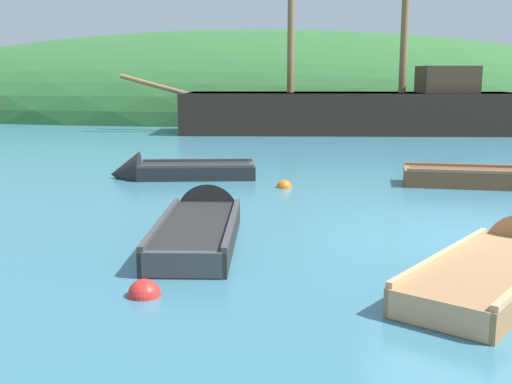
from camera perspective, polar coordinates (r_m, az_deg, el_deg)
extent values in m
plane|color=teal|center=(10.46, 17.96, -3.83)|extent=(120.00, 120.00, 0.00)
ellipsoid|color=#2D602D|center=(39.13, -0.50, 7.08)|extent=(51.88, 19.41, 10.09)
cube|color=black|center=(27.15, 8.52, 6.26)|extent=(14.36, 4.06, 2.50)
cube|color=#997A51|center=(27.08, 8.59, 8.79)|extent=(13.78, 3.76, 0.10)
cylinder|color=olive|center=(27.36, -9.16, 9.53)|extent=(2.96, 0.37, 0.97)
cube|color=#4C3828|center=(27.82, 16.90, 9.74)|extent=(2.33, 2.40, 1.10)
cube|color=#9E7047|center=(7.99, 20.17, -7.72)|extent=(2.62, 3.15, 0.44)
cube|color=tan|center=(6.67, 16.20, -10.56)|extent=(0.94, 0.68, 0.31)
cube|color=tan|center=(8.43, 21.38, -5.70)|extent=(0.99, 0.74, 0.05)
cube|color=tan|center=(7.46, 18.96, -7.64)|extent=(0.99, 0.74, 0.05)
cube|color=tan|center=(8.09, 16.63, -5.42)|extent=(1.68, 2.51, 0.07)
cube|color=black|center=(9.45, -5.38, -4.19)|extent=(1.32, 3.20, 0.46)
cone|color=black|center=(11.33, -4.21, -1.64)|extent=(1.12, 0.82, 1.07)
cube|color=#3B3B3B|center=(7.98, -6.70, -6.53)|extent=(1.02, 0.18, 0.32)
cube|color=#3B3B3B|center=(9.94, -5.02, -2.42)|extent=(1.05, 0.24, 0.05)
cube|color=#3B3B3B|center=(8.88, -5.83, -4.04)|extent=(1.05, 0.24, 0.05)
cube|color=#3B3B3B|center=(9.34, -2.21, -2.68)|extent=(0.26, 3.07, 0.07)
cube|color=#3B3B3B|center=(9.46, -8.57, -2.61)|extent=(0.26, 3.07, 0.07)
cube|color=black|center=(15.48, -5.35, 1.67)|extent=(2.93, 1.52, 0.45)
cone|color=black|center=(15.66, -11.77, 1.60)|extent=(0.84, 1.17, 1.09)
cube|color=#3B3B3B|center=(15.47, -0.34, 1.96)|extent=(0.26, 1.04, 0.31)
cube|color=#3B3B3B|center=(15.49, -7.18, 2.25)|extent=(0.32, 1.07, 0.05)
cube|color=#3B3B3B|center=(15.44, -3.54, 2.29)|extent=(0.32, 1.07, 0.05)
cube|color=#3B3B3B|center=(15.97, -5.29, 2.87)|extent=(2.73, 0.45, 0.07)
cube|color=#3B3B3B|center=(14.92, -5.46, 2.31)|extent=(2.73, 0.45, 0.07)
cube|color=brown|center=(15.08, 18.27, 1.02)|extent=(2.72, 1.32, 0.49)
cube|color=#8E6242|center=(14.95, 13.48, 1.48)|extent=(0.22, 0.95, 0.35)
cube|color=#8E6242|center=(15.11, 20.04, 1.65)|extent=(0.28, 0.98, 0.05)
cube|color=#8E6242|center=(14.99, 16.57, 1.78)|extent=(0.28, 0.98, 0.05)
cube|color=#8E6242|center=(14.56, 18.57, 1.77)|extent=(2.57, 0.35, 0.07)
cube|color=#8E6242|center=(15.51, 18.11, 2.32)|extent=(2.57, 0.35, 0.07)
sphere|color=red|center=(7.51, -10.08, -9.22)|extent=(0.39, 0.39, 0.39)
sphere|color=orange|center=(14.15, 2.58, 0.42)|extent=(0.34, 0.34, 0.34)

